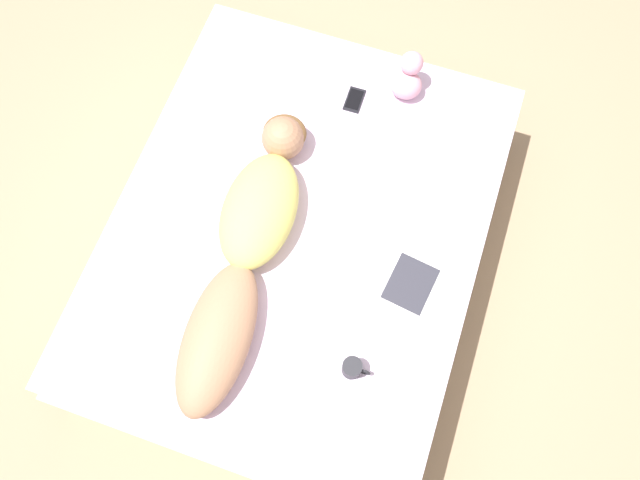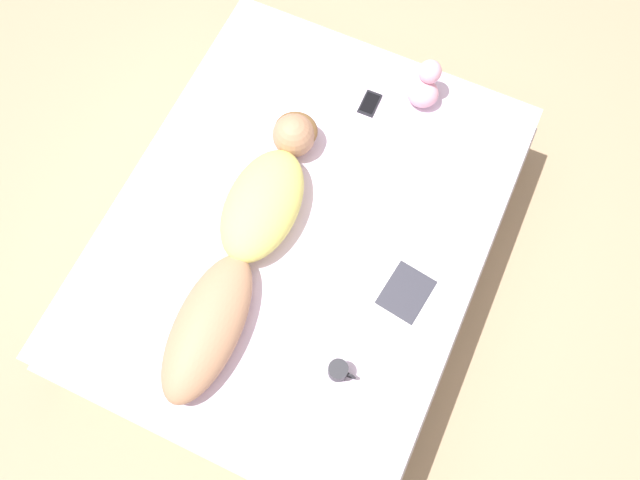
{
  "view_description": "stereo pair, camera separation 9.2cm",
  "coord_description": "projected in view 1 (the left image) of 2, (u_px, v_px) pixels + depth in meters",
  "views": [
    {
      "loc": [
        0.41,
        -0.91,
        3.03
      ],
      "look_at": [
        0.12,
        -0.04,
        0.55
      ],
      "focal_mm": 35.0,
      "sensor_mm": 36.0,
      "label": 1
    },
    {
      "loc": [
        0.5,
        -0.87,
        3.03
      ],
      "look_at": [
        0.12,
        -0.04,
        0.55
      ],
      "focal_mm": 35.0,
      "sensor_mm": 36.0,
      "label": 2
    }
  ],
  "objects": [
    {
      "name": "coffee_mug",
      "position": [
        353.0,
        368.0,
        2.46
      ],
      "size": [
        0.12,
        0.08,
        0.1
      ],
      "color": "#232328",
      "rests_on": "bed"
    },
    {
      "name": "person",
      "position": [
        248.0,
        246.0,
        2.59
      ],
      "size": [
        0.36,
        1.37,
        0.19
      ],
      "rotation": [
        0.0,
        0.0,
        0.06
      ],
      "color": "#A37556",
      "rests_on": "bed"
    },
    {
      "name": "open_magazine",
      "position": [
        382.0,
        270.0,
        2.64
      ],
      "size": [
        0.59,
        0.39,
        0.01
      ],
      "rotation": [
        0.0,
        0.0,
        -0.14
      ],
      "color": "white",
      "rests_on": "bed"
    },
    {
      "name": "plush_toy",
      "position": [
        408.0,
        78.0,
        2.87
      ],
      "size": [
        0.15,
        0.17,
        0.21
      ],
      "color": "#DB9EB2",
      "rests_on": "bed"
    },
    {
      "name": "cell_phone",
      "position": [
        354.0,
        100.0,
        2.93
      ],
      "size": [
        0.08,
        0.13,
        0.01
      ],
      "rotation": [
        0.0,
        0.0,
        0.02
      ],
      "color": "black",
      "rests_on": "bed"
    },
    {
      "name": "bed",
      "position": [
        299.0,
        246.0,
        2.96
      ],
      "size": [
        1.64,
        2.07,
        0.5
      ],
      "color": "beige",
      "rests_on": "ground_plane"
    },
    {
      "name": "ground_plane",
      "position": [
        301.0,
        263.0,
        3.19
      ],
      "size": [
        12.0,
        12.0,
        0.0
      ],
      "primitive_type": "plane",
      "color": "#9E8466"
    }
  ]
}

